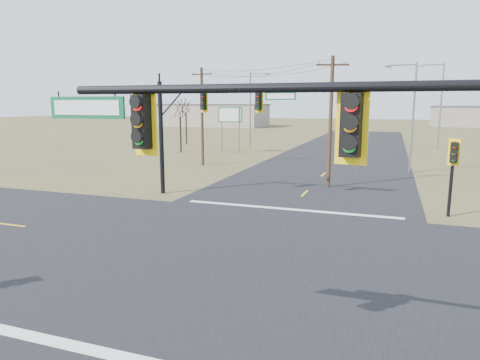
% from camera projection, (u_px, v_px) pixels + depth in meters
% --- Properties ---
extents(ground, '(320.00, 320.00, 0.00)m').
position_uv_depth(ground, '(245.00, 254.00, 16.62)').
color(ground, brown).
rests_on(ground, ground).
extents(road_ew, '(160.00, 14.00, 0.02)m').
position_uv_depth(road_ew, '(245.00, 254.00, 16.62)').
color(road_ew, black).
rests_on(road_ew, ground).
extents(road_ns, '(14.00, 160.00, 0.02)m').
position_uv_depth(road_ns, '(245.00, 254.00, 16.62)').
color(road_ns, black).
rests_on(road_ns, ground).
extents(stop_bar_far, '(12.00, 0.40, 0.01)m').
position_uv_depth(stop_bar_far, '(289.00, 209.00, 23.58)').
color(stop_bar_far, silver).
rests_on(stop_bar_far, road_ns).
extents(mast_arm_near, '(10.33, 0.48, 6.62)m').
position_uv_depth(mast_arm_near, '(358.00, 159.00, 7.14)').
color(mast_arm_near, black).
rests_on(mast_arm_near, ground).
extents(mast_arm_far, '(8.84, 0.57, 7.15)m').
position_uv_depth(mast_arm_far, '(203.00, 114.00, 26.10)').
color(mast_arm_far, black).
rests_on(mast_arm_far, ground).
extents(pedestal_signal_ne, '(0.66, 0.57, 4.06)m').
position_uv_depth(pedestal_signal_ne, '(453.00, 159.00, 21.50)').
color(pedestal_signal_ne, black).
rests_on(pedestal_signal_ne, ground).
extents(utility_pole_near, '(2.13, 0.74, 8.94)m').
position_uv_depth(utility_pole_near, '(331.00, 120.00, 29.23)').
color(utility_pole_near, '#422B1C').
rests_on(utility_pole_near, ground).
extents(utility_pole_far, '(2.20, 0.55, 9.07)m').
position_uv_depth(utility_pole_far, '(202.00, 115.00, 40.08)').
color(utility_pole_far, '#422B1C').
rests_on(utility_pole_far, ground).
extents(highway_sign, '(2.89, 0.35, 5.43)m').
position_uv_depth(highway_sign, '(230.00, 120.00, 50.09)').
color(highway_sign, slate).
rests_on(highway_sign, ground).
extents(streetlight_a, '(2.55, 0.35, 9.13)m').
position_uv_depth(streetlight_a, '(411.00, 112.00, 35.56)').
color(streetlight_a, slate).
rests_on(streetlight_a, ground).
extents(streetlight_b, '(3.02, 0.40, 10.81)m').
position_uv_depth(streetlight_b, '(439.00, 101.00, 54.12)').
color(streetlight_b, slate).
rests_on(streetlight_b, ground).
extents(streetlight_c, '(2.75, 0.34, 9.83)m').
position_uv_depth(streetlight_c, '(252.00, 106.00, 55.77)').
color(streetlight_c, slate).
rests_on(streetlight_c, ground).
extents(bare_tree_a, '(3.56, 3.56, 6.73)m').
position_uv_depth(bare_tree_a, '(180.00, 108.00, 50.51)').
color(bare_tree_a, black).
rests_on(bare_tree_a, ground).
extents(bare_tree_b, '(2.99, 2.99, 7.06)m').
position_uv_depth(bare_tree_b, '(186.00, 105.00, 60.87)').
color(bare_tree_b, black).
rests_on(bare_tree_b, ground).
extents(warehouse_left, '(28.00, 14.00, 5.50)m').
position_uv_depth(warehouse_left, '(211.00, 116.00, 112.80)').
color(warehouse_left, gray).
rests_on(warehouse_left, ground).
extents(warehouse_mid, '(20.00, 12.00, 5.00)m').
position_uv_depth(warehouse_mid, '(474.00, 117.00, 110.10)').
color(warehouse_mid, gray).
rests_on(warehouse_mid, ground).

